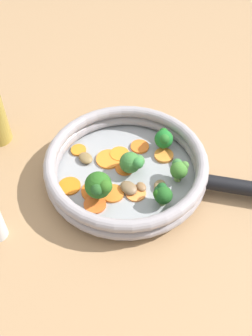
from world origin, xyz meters
TOP-DOWN VIEW (x-y plane):
  - ground_plane at (0.00, 0.00)m, footprint 4.00×4.00m
  - skillet at (0.00, 0.00)m, footprint 0.27×0.27m
  - skillet_rim_wall at (0.00, 0.00)m, footprint 0.29×0.29m
  - skillet_rivet_left at (-0.11, -0.06)m, footprint 0.01×0.01m
  - skillet_rivet_right at (-0.07, -0.10)m, footprint 0.01×0.01m
  - carrot_slice_0 at (0.04, 0.10)m, footprint 0.05×0.05m
  - carrot_slice_1 at (-0.05, 0.02)m, footprint 0.05×0.05m
  - carrot_slice_2 at (-0.00, 0.07)m, footprint 0.05×0.05m
  - carrot_slice_3 at (-0.02, 0.08)m, footprint 0.04×0.04m
  - carrot_slice_4 at (-0.01, -0.08)m, footprint 0.04×0.04m
  - carrot_slice_5 at (0.10, 0.04)m, footprint 0.04×0.04m
  - carrot_slice_6 at (0.04, -0.02)m, footprint 0.04×0.04m
  - carrot_slice_7 at (-0.02, 0.05)m, footprint 0.05×0.05m
  - carrot_slice_8 at (0.05, 0.01)m, footprint 0.06×0.06m
  - carrot_slice_9 at (0.04, -0.06)m, footprint 0.04×0.04m
  - carrot_slice_10 at (0.01, -0.01)m, footprint 0.05×0.05m
  - broccoli_floret_0 at (0.01, -0.09)m, footprint 0.04×0.03m
  - broccoli_floret_1 at (-0.07, -0.07)m, footprint 0.03×0.03m
  - broccoli_floret_2 at (-0.00, -0.01)m, footprint 0.04×0.04m
  - broccoli_floret_3 at (-0.02, 0.07)m, footprint 0.05×0.05m
  - broccoli_floret_4 at (-0.09, -0.01)m, footprint 0.03×0.03m
  - mushroom_piece_0 at (-0.04, 0.00)m, footprint 0.02×0.02m
  - mushroom_piece_1 at (0.07, 0.04)m, footprint 0.03×0.02m
  - mushroom_piece_2 at (-0.06, -0.03)m, footprint 0.03×0.03m
  - mushroom_piece_3 at (-0.03, 0.02)m, footprint 0.04×0.03m

SIDE VIEW (x-z plane):
  - ground_plane at x=0.00m, z-range 0.00..0.00m
  - skillet at x=0.00m, z-range 0.00..0.01m
  - carrot_slice_1 at x=-0.05m, z-range 0.01..0.01m
  - carrot_slice_10 at x=0.01m, z-range 0.01..0.01m
  - carrot_slice_0 at x=0.04m, z-range 0.01..0.01m
  - carrot_slice_2 at x=0.00m, z-range 0.01..0.01m
  - carrot_slice_9 at x=0.04m, z-range 0.01..0.01m
  - carrot_slice_8 at x=0.05m, z-range 0.01..0.01m
  - carrot_slice_7 at x=-0.02m, z-range 0.01..0.01m
  - carrot_slice_3 at x=-0.02m, z-range 0.01..0.02m
  - carrot_slice_5 at x=0.10m, z-range 0.01..0.02m
  - carrot_slice_6 at x=0.04m, z-range 0.01..0.02m
  - carrot_slice_4 at x=-0.01m, z-range 0.01..0.02m
  - skillet_rivet_left at x=-0.11m, z-range 0.01..0.02m
  - skillet_rivet_right at x=-0.07m, z-range 0.01..0.02m
  - mushroom_piece_2 at x=-0.06m, z-range 0.01..0.02m
  - mushroom_piece_0 at x=-0.04m, z-range 0.01..0.02m
  - mushroom_piece_1 at x=0.07m, z-range 0.01..0.02m
  - mushroom_piece_3 at x=-0.03m, z-range 0.01..0.03m
  - skillet_rim_wall at x=0.00m, z-range 0.01..0.05m
  - broccoli_floret_4 at x=-0.09m, z-range 0.02..0.05m
  - broccoli_floret_2 at x=0.00m, z-range 0.01..0.06m
  - broccoli_floret_0 at x=0.01m, z-range 0.02..0.06m
  - broccoli_floret_1 at x=-0.07m, z-range 0.02..0.06m
  - broccoli_floret_3 at x=-0.02m, z-range 0.02..0.07m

